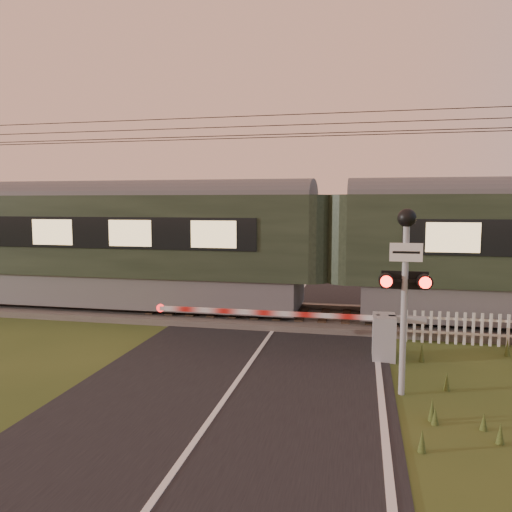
% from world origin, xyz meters
% --- Properties ---
extents(ground, '(160.00, 160.00, 0.00)m').
position_xyz_m(ground, '(0.00, 0.00, 0.00)').
color(ground, '#2C4018').
rests_on(ground, ground).
extents(road, '(6.00, 140.00, 0.03)m').
position_xyz_m(road, '(0.02, -0.23, 0.01)').
color(road, black).
rests_on(road, ground).
extents(track_bed, '(140.00, 3.40, 0.39)m').
position_xyz_m(track_bed, '(0.00, 6.50, 0.07)').
color(track_bed, '#47423D').
rests_on(track_bed, ground).
extents(overhead_wires, '(120.00, 0.62, 0.62)m').
position_xyz_m(overhead_wires, '(0.00, 6.50, 5.72)').
color(overhead_wires, black).
rests_on(overhead_wires, ground).
extents(train, '(41.99, 2.90, 3.91)m').
position_xyz_m(train, '(1.44, 6.50, 2.24)').
color(train, slate).
rests_on(train, ground).
extents(boom_gate, '(6.40, 0.77, 1.03)m').
position_xyz_m(boom_gate, '(2.57, 3.06, 0.56)').
color(boom_gate, gray).
rests_on(boom_gate, ground).
extents(crossing_signal, '(0.87, 0.36, 3.42)m').
position_xyz_m(crossing_signal, '(3.12, 0.90, 2.35)').
color(crossing_signal, gray).
rests_on(crossing_signal, ground).
extents(picket_fence, '(3.20, 0.07, 0.82)m').
position_xyz_m(picket_fence, '(5.00, 4.60, 0.41)').
color(picket_fence, silver).
rests_on(picket_fence, ground).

